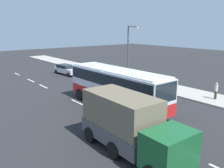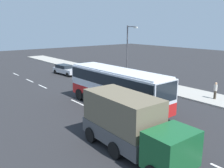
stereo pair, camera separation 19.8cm
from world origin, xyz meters
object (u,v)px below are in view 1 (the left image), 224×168
at_px(coach_bus, 117,84).
at_px(pedestrian_near_curb, 216,90).
at_px(car_silver_hatch, 66,69).
at_px(street_lamp, 129,50).
at_px(pedestrian_at_crossing, 145,77).
at_px(cargo_truck, 129,124).

height_order(coach_bus, pedestrian_near_curb, coach_bus).
relative_size(car_silver_hatch, street_lamp, 0.69).
bearing_deg(pedestrian_near_curb, pedestrian_at_crossing, 111.83).
distance_m(cargo_truck, street_lamp, 18.07).
bearing_deg(coach_bus, pedestrian_near_curb, 63.13).
bearing_deg(car_silver_hatch, cargo_truck, -23.95).
bearing_deg(car_silver_hatch, street_lamp, 16.25).
height_order(cargo_truck, pedestrian_at_crossing, cargo_truck).
distance_m(cargo_truck, pedestrian_at_crossing, 16.84).
distance_m(coach_bus, cargo_truck, 7.79).
height_order(coach_bus, street_lamp, street_lamp).
height_order(car_silver_hatch, pedestrian_near_curb, pedestrian_near_curb).
height_order(cargo_truck, pedestrian_near_curb, cargo_truck).
distance_m(coach_bus, pedestrian_near_curb, 10.02).
relative_size(coach_bus, pedestrian_near_curb, 6.48).
distance_m(cargo_truck, car_silver_hatch, 24.66).
bearing_deg(coach_bus, cargo_truck, -35.24).
bearing_deg(coach_bus, car_silver_hatch, 166.11).
bearing_deg(car_silver_hatch, pedestrian_near_curb, 9.16).
height_order(cargo_truck, street_lamp, street_lamp).
xyz_separation_m(coach_bus, cargo_truck, (6.42, -4.40, -0.44)).
relative_size(cargo_truck, street_lamp, 1.01).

